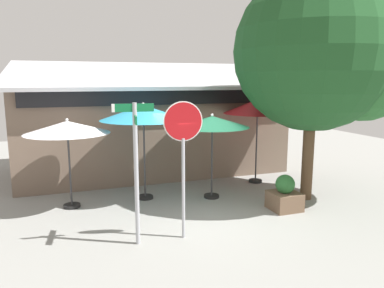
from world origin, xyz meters
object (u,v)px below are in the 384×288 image
stop_sign (183,143)px  shade_tree (325,55)px  street_sign_post (136,161)px  patio_umbrella_crimson_far_right (258,107)px  patio_umbrella_teal_center (143,113)px  patio_umbrella_ivory_left (67,128)px  patio_umbrella_forest_green_right (212,123)px  sidewalk_planter (285,195)px

stop_sign → shade_tree: (4.41, 1.20, 1.95)m
stop_sign → shade_tree: size_ratio=0.47×
street_sign_post → patio_umbrella_crimson_far_right: size_ratio=1.04×
patio_umbrella_teal_center → shade_tree: bearing=-19.8°
patio_umbrella_ivory_left → shade_tree: size_ratio=0.38×
patio_umbrella_teal_center → patio_umbrella_forest_green_right: 1.94m
street_sign_post → patio_umbrella_teal_center: (0.78, 2.85, 0.69)m
shade_tree → street_sign_post: bearing=-167.7°
patio_umbrella_forest_green_right → patio_umbrella_ivory_left: bearing=172.9°
street_sign_post → patio_umbrella_forest_green_right: bearing=41.4°
shade_tree → sidewalk_planter: (-1.37, -0.44, -3.65)m
stop_sign → patio_umbrella_crimson_far_right: (3.62, 3.34, 0.43)m
stop_sign → patio_umbrella_teal_center: 2.91m
street_sign_post → patio_umbrella_ivory_left: bearing=114.0°
stop_sign → patio_umbrella_ivory_left: 3.59m
patio_umbrella_forest_green_right → patio_umbrella_crimson_far_right: 2.27m
patio_umbrella_forest_green_right → shade_tree: 3.53m
patio_umbrella_forest_green_right → shade_tree: bearing=-21.8°
patio_umbrella_forest_green_right → stop_sign: bearing=-124.9°
street_sign_post → shade_tree: (5.41, 1.18, 2.26)m
patio_umbrella_ivory_left → shade_tree: bearing=-13.5°
stop_sign → sidewalk_planter: stop_sign is taller
patio_umbrella_ivory_left → patio_umbrella_teal_center: size_ratio=0.87×
sidewalk_planter → patio_umbrella_teal_center: bearing=147.1°
stop_sign → patio_umbrella_teal_center: stop_sign is taller
patio_umbrella_ivory_left → patio_umbrella_crimson_far_right: bearing=5.2°
sidewalk_planter → patio_umbrella_ivory_left: bearing=158.8°
shade_tree → sidewalk_planter: 3.92m
shade_tree → stop_sign: bearing=-164.8°
street_sign_post → shade_tree: bearing=12.3°
stop_sign → patio_umbrella_ivory_left: bearing=128.6°
stop_sign → patio_umbrella_crimson_far_right: 4.95m
shade_tree → patio_umbrella_crimson_far_right: bearing=110.3°
patio_umbrella_forest_green_right → patio_umbrella_crimson_far_right: size_ratio=0.86×
shade_tree → patio_umbrella_ivory_left: bearing=166.5°
street_sign_post → shade_tree: shade_tree is taller
street_sign_post → sidewalk_planter: (4.04, 0.74, -1.39)m
patio_umbrella_teal_center → patio_umbrella_crimson_far_right: size_ratio=0.97×
stop_sign → patio_umbrella_teal_center: bearing=94.4°
street_sign_post → sidewalk_planter: street_sign_post is taller
shade_tree → patio_umbrella_forest_green_right: bearing=158.2°
street_sign_post → patio_umbrella_ivory_left: (-1.24, 2.79, 0.37)m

